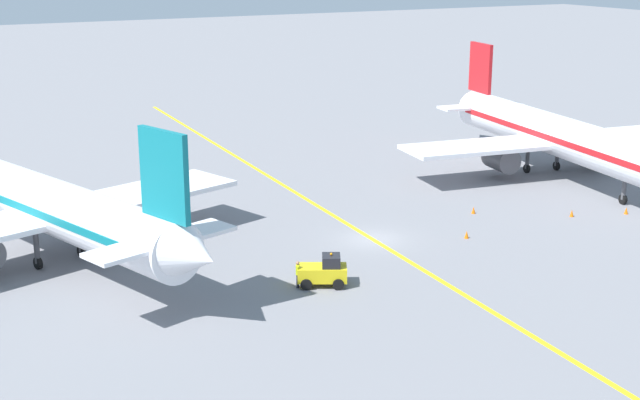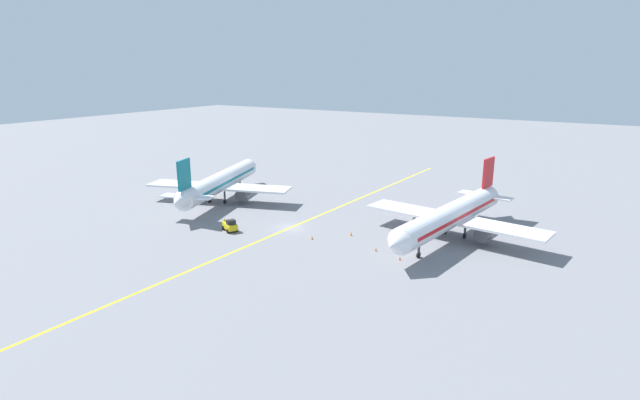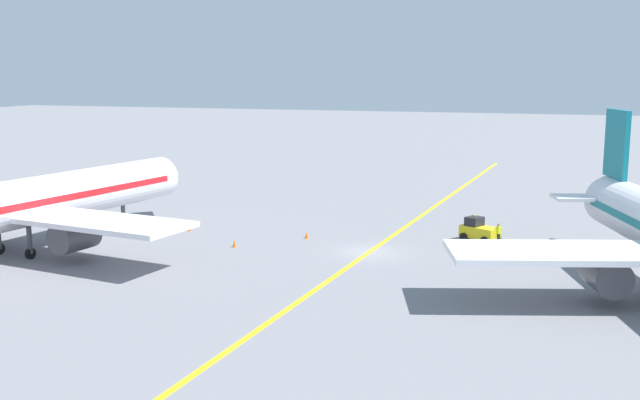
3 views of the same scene
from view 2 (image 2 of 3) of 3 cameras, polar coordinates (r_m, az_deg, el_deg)
The scene contains 10 objects.
ground_plane at distance 81.31m, azimuth -3.43°, elevation -3.20°, with size 400.00×400.00×0.00m, color slate.
apron_yellow_centreline at distance 81.31m, azimuth -3.43°, elevation -3.20°, with size 0.40×120.00×0.01m, color yellow.
airplane_at_gate at distance 98.35m, azimuth -11.39°, elevation 1.97°, with size 28.22×34.64×10.60m.
airplane_adjacent_stand at distance 77.53m, azimuth 14.83°, elevation -1.72°, with size 28.44×35.52×10.60m.
baggage_tug_white at distance 80.66m, azimuth -10.24°, elevation -2.89°, with size 3.35×2.77×2.11m.
ground_crew_worker at distance 81.97m, azimuth -10.85°, elevation -2.63°, with size 0.37×0.52×1.68m.
traffic_cone_near_nose at distance 71.53m, azimuth 6.40°, elevation -5.61°, with size 0.32×0.32×0.55m, color orange.
traffic_cone_mid_apron at distance 68.74m, azimuth 9.11°, elevation -6.58°, with size 0.32×0.32×0.55m, color orange.
traffic_cone_by_wingtip at distance 75.75m, azimuth -0.91°, elevation -4.33°, with size 0.32×0.32×0.55m, color orange.
traffic_cone_far_edge at distance 77.65m, azimuth 3.58°, elevation -3.87°, with size 0.32×0.32×0.55m, color orange.
Camera 2 is at (44.37, -63.29, 25.23)m, focal length 28.00 mm.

